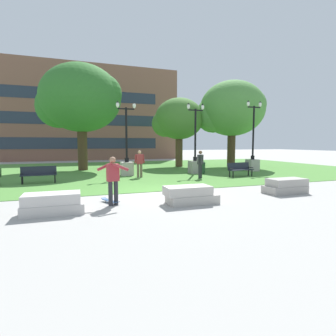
{
  "coord_description": "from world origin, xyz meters",
  "views": [
    {
      "loc": [
        -3.14,
        -11.13,
        2.16
      ],
      "look_at": [
        0.25,
        -1.4,
        1.2
      ],
      "focal_mm": 28.0,
      "sensor_mm": 36.0,
      "label": 1
    }
  ],
  "objects_px": {
    "concrete_block_center": "(53,204)",
    "lamp_post_left": "(253,157)",
    "park_bench_near_left": "(39,173)",
    "lamp_post_center": "(195,159)",
    "lamp_post_right": "(127,161)",
    "person_bystander_near_lawn": "(200,163)",
    "concrete_block_left": "(190,195)",
    "trash_bin": "(202,167)",
    "person_bystander_far_lawn": "(140,162)",
    "skateboard": "(110,201)",
    "person_skateboarder": "(113,178)",
    "park_bench_far_left": "(240,169)",
    "concrete_block_right": "(286,186)"
  },
  "relations": [
    {
      "from": "park_bench_far_left",
      "to": "concrete_block_center",
      "type": "bearing_deg",
      "value": -151.57
    },
    {
      "from": "skateboard",
      "to": "person_bystander_near_lawn",
      "type": "xyz_separation_m",
      "value": [
        6.12,
        5.06,
        0.9
      ]
    },
    {
      "from": "lamp_post_center",
      "to": "person_bystander_far_lawn",
      "type": "distance_m",
      "value": 4.42
    },
    {
      "from": "concrete_block_right",
      "to": "lamp_post_center",
      "type": "height_order",
      "value": "lamp_post_center"
    },
    {
      "from": "lamp_post_left",
      "to": "person_bystander_near_lawn",
      "type": "bearing_deg",
      "value": -156.24
    },
    {
      "from": "lamp_post_center",
      "to": "person_bystander_far_lawn",
      "type": "xyz_separation_m",
      "value": [
        -4.31,
        -0.95,
        -0.05
      ]
    },
    {
      "from": "trash_bin",
      "to": "person_bystander_far_lawn",
      "type": "distance_m",
      "value": 4.78
    },
    {
      "from": "concrete_block_left",
      "to": "person_bystander_near_lawn",
      "type": "bearing_deg",
      "value": 60.81
    },
    {
      "from": "lamp_post_left",
      "to": "person_bystander_near_lawn",
      "type": "distance_m",
      "value": 6.32
    },
    {
      "from": "lamp_post_center",
      "to": "lamp_post_right",
      "type": "xyz_separation_m",
      "value": [
        -4.89,
        0.33,
        -0.01
      ]
    },
    {
      "from": "park_bench_near_left",
      "to": "concrete_block_right",
      "type": "bearing_deg",
      "value": -32.47
    },
    {
      "from": "concrete_block_left",
      "to": "park_bench_far_left",
      "type": "bearing_deg",
      "value": 43.87
    },
    {
      "from": "person_skateboarder",
      "to": "lamp_post_left",
      "type": "relative_size",
      "value": 0.32
    },
    {
      "from": "trash_bin",
      "to": "person_bystander_far_lawn",
      "type": "bearing_deg",
      "value": -172.08
    },
    {
      "from": "person_skateboarder",
      "to": "lamp_post_right",
      "type": "bearing_deg",
      "value": 76.54
    },
    {
      "from": "concrete_block_center",
      "to": "lamp_post_right",
      "type": "xyz_separation_m",
      "value": [
        3.9,
        8.82,
        0.71
      ]
    },
    {
      "from": "lamp_post_left",
      "to": "trash_bin",
      "type": "height_order",
      "value": "lamp_post_left"
    },
    {
      "from": "person_skateboarder",
      "to": "lamp_post_right",
      "type": "height_order",
      "value": "lamp_post_right"
    },
    {
      "from": "concrete_block_left",
      "to": "trash_bin",
      "type": "distance_m",
      "value": 9.53
    },
    {
      "from": "concrete_block_center",
      "to": "person_bystander_near_lawn",
      "type": "distance_m",
      "value": 9.94
    },
    {
      "from": "park_bench_near_left",
      "to": "park_bench_far_left",
      "type": "bearing_deg",
      "value": -5.76
    },
    {
      "from": "lamp_post_left",
      "to": "lamp_post_right",
      "type": "height_order",
      "value": "lamp_post_left"
    },
    {
      "from": "person_skateboarder",
      "to": "concrete_block_center",
      "type": "bearing_deg",
      "value": -165.63
    },
    {
      "from": "lamp_post_center",
      "to": "lamp_post_right",
      "type": "bearing_deg",
      "value": 176.14
    },
    {
      "from": "person_skateboarder",
      "to": "lamp_post_right",
      "type": "relative_size",
      "value": 0.35
    },
    {
      "from": "concrete_block_center",
      "to": "park_bench_near_left",
      "type": "relative_size",
      "value": 0.98
    },
    {
      "from": "person_skateboarder",
      "to": "person_bystander_far_lawn",
      "type": "height_order",
      "value": "person_bystander_far_lawn"
    },
    {
      "from": "concrete_block_center",
      "to": "lamp_post_right",
      "type": "bearing_deg",
      "value": 66.13
    },
    {
      "from": "trash_bin",
      "to": "park_bench_near_left",
      "type": "bearing_deg",
      "value": -173.77
    },
    {
      "from": "park_bench_near_left",
      "to": "lamp_post_left",
      "type": "distance_m",
      "value": 15.07
    },
    {
      "from": "lamp_post_left",
      "to": "person_bystander_near_lawn",
      "type": "height_order",
      "value": "lamp_post_left"
    },
    {
      "from": "concrete_block_center",
      "to": "lamp_post_left",
      "type": "relative_size",
      "value": 0.33
    },
    {
      "from": "concrete_block_left",
      "to": "lamp_post_right",
      "type": "xyz_separation_m",
      "value": [
        -0.67,
        8.95,
        0.71
      ]
    },
    {
      "from": "lamp_post_center",
      "to": "lamp_post_left",
      "type": "xyz_separation_m",
      "value": [
        4.94,
        -0.02,
        0.07
      ]
    },
    {
      "from": "concrete_block_center",
      "to": "trash_bin",
      "type": "height_order",
      "value": "trash_bin"
    },
    {
      "from": "person_bystander_far_lawn",
      "to": "park_bench_near_left",
      "type": "bearing_deg",
      "value": -175.18
    },
    {
      "from": "concrete_block_left",
      "to": "lamp_post_center",
      "type": "distance_m",
      "value": 9.63
    },
    {
      "from": "trash_bin",
      "to": "skateboard",
      "type": "bearing_deg",
      "value": -135.12
    },
    {
      "from": "concrete_block_left",
      "to": "skateboard",
      "type": "relative_size",
      "value": 1.88
    },
    {
      "from": "concrete_block_left",
      "to": "park_bench_near_left",
      "type": "height_order",
      "value": "park_bench_near_left"
    },
    {
      "from": "concrete_block_right",
      "to": "person_skateboarder",
      "type": "bearing_deg",
      "value": 178.65
    },
    {
      "from": "concrete_block_center",
      "to": "person_bystander_near_lawn",
      "type": "height_order",
      "value": "person_bystander_near_lawn"
    },
    {
      "from": "person_skateboarder",
      "to": "lamp_post_center",
      "type": "relative_size",
      "value": 0.34
    },
    {
      "from": "skateboard",
      "to": "person_bystander_near_lawn",
      "type": "height_order",
      "value": "person_bystander_near_lawn"
    },
    {
      "from": "concrete_block_right",
      "to": "person_bystander_far_lawn",
      "type": "relative_size",
      "value": 1.06
    },
    {
      "from": "concrete_block_left",
      "to": "person_bystander_far_lawn",
      "type": "xyz_separation_m",
      "value": [
        -0.09,
        7.67,
        0.68
      ]
    },
    {
      "from": "lamp_post_right",
      "to": "person_bystander_near_lawn",
      "type": "xyz_separation_m",
      "value": [
        4.05,
        -2.9,
        -0.04
      ]
    },
    {
      "from": "park_bench_near_left",
      "to": "person_bystander_far_lawn",
      "type": "distance_m",
      "value": 5.78
    },
    {
      "from": "person_skateboarder",
      "to": "person_bystander_far_lawn",
      "type": "bearing_deg",
      "value": 69.93
    },
    {
      "from": "park_bench_far_left",
      "to": "lamp_post_right",
      "type": "distance_m",
      "value": 7.51
    }
  ]
}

